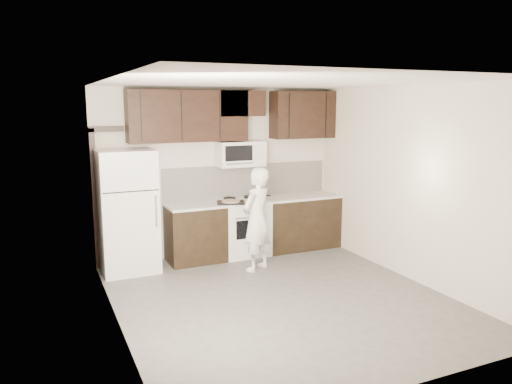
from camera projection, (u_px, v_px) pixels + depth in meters
floor at (281, 298)px, 6.35m from camera, size 4.50×4.50×0.00m
back_wall at (219, 172)px, 8.13m from camera, size 4.00×0.00×4.00m
ceiling at (283, 82)px, 5.88m from camera, size 4.50×4.50×0.00m
counter_run at (260, 226)px, 8.25m from camera, size 2.95×0.64×0.91m
stove at (243, 227)px, 8.13m from camera, size 0.76×0.66×0.94m
backsplash at (247, 180)px, 8.35m from camera, size 2.90×0.02×0.54m
upper_cabinets at (234, 114)px, 7.90m from camera, size 3.48×0.35×0.78m
microwave at (240, 154)px, 8.03m from camera, size 0.76×0.42×0.40m
refrigerator at (128, 211)px, 7.26m from camera, size 0.80×0.76×1.80m
door_trim at (97, 186)px, 7.34m from camera, size 0.50×0.08×2.12m
saucepan at (257, 197)px, 7.98m from camera, size 0.29×0.18×0.17m
baking_tray at (231, 202)px, 7.80m from camera, size 0.51×0.44×0.02m
pizza at (231, 201)px, 7.79m from camera, size 0.37×0.37×0.02m
person at (257, 219)px, 7.33m from camera, size 0.67×0.60×1.54m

